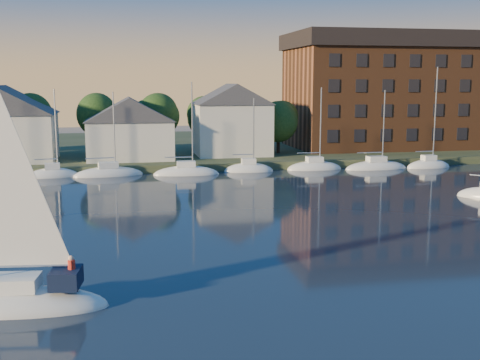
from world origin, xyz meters
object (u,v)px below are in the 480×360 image
object	(u,v)px
clubhouse_west	(2,123)
clubhouse_centre	(130,128)
hero_sailboat	(16,297)
clubhouse_east	(232,119)
condo_block	(389,90)

from	to	relation	value
clubhouse_west	clubhouse_centre	distance (m)	16.05
clubhouse_centre	hero_sailboat	xyz separation A→B (m)	(-6.67, -50.11, -4.53)
clubhouse_west	hero_sailboat	xyz separation A→B (m)	(9.33, -51.11, -5.33)
clubhouse_west	clubhouse_east	distance (m)	30.02
clubhouse_west	hero_sailboat	distance (m)	52.23
clubhouse_east	hero_sailboat	distance (m)	56.32
clubhouse_east	condo_block	world-z (taller)	condo_block
clubhouse_centre	hero_sailboat	bearing A→B (deg)	-97.58
clubhouse_centre	condo_block	bearing A→B (deg)	11.24
clubhouse_west	condo_block	world-z (taller)	condo_block
condo_block	hero_sailboat	distance (m)	75.05
clubhouse_west	clubhouse_east	xyz separation A→B (m)	(30.00, 1.00, 0.07)
clubhouse_centre	hero_sailboat	distance (m)	50.75
clubhouse_centre	clubhouse_east	size ratio (longest dim) A/B	1.10
clubhouse_west	hero_sailboat	size ratio (longest dim) A/B	0.94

